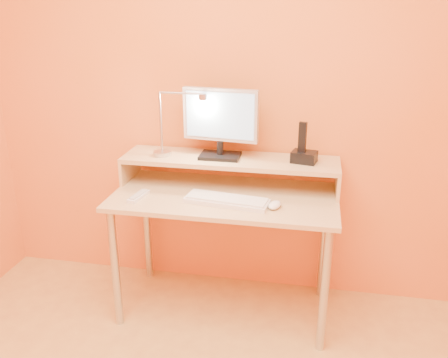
% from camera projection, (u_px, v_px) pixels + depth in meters
% --- Properties ---
extents(wall_back, '(3.00, 0.04, 2.50)m').
position_uv_depth(wall_back, '(236.00, 86.00, 2.64)').
color(wall_back, orange).
rests_on(wall_back, floor).
extents(desk_leg_fl, '(0.04, 0.04, 0.69)m').
position_uv_depth(desk_leg_fl, '(115.00, 269.00, 2.53)').
color(desk_leg_fl, '#B5B5B9').
rests_on(desk_leg_fl, floor).
extents(desk_leg_fr, '(0.04, 0.04, 0.69)m').
position_uv_depth(desk_leg_fr, '(324.00, 291.00, 2.33)').
color(desk_leg_fr, '#B5B5B9').
rests_on(desk_leg_fr, floor).
extents(desk_leg_bl, '(0.04, 0.04, 0.69)m').
position_uv_depth(desk_leg_bl, '(147.00, 228.00, 2.99)').
color(desk_leg_bl, '#B5B5B9').
rests_on(desk_leg_bl, floor).
extents(desk_leg_br, '(0.04, 0.04, 0.69)m').
position_uv_depth(desk_leg_br, '(324.00, 244.00, 2.79)').
color(desk_leg_br, '#B5B5B9').
rests_on(desk_leg_br, floor).
extents(desk_lower, '(1.20, 0.60, 0.02)m').
position_uv_depth(desk_lower, '(225.00, 197.00, 2.53)').
color(desk_lower, tan).
rests_on(desk_lower, floor).
extents(shelf_riser_left, '(0.02, 0.30, 0.14)m').
position_uv_depth(shelf_riser_left, '(130.00, 167.00, 2.75)').
color(shelf_riser_left, tan).
rests_on(shelf_riser_left, desk_lower).
extents(shelf_riser_right, '(0.02, 0.30, 0.14)m').
position_uv_depth(shelf_riser_right, '(338.00, 181.00, 2.54)').
color(shelf_riser_right, tan).
rests_on(shelf_riser_right, desk_lower).
extents(desk_shelf, '(1.20, 0.30, 0.02)m').
position_uv_depth(desk_shelf, '(230.00, 160.00, 2.61)').
color(desk_shelf, tan).
rests_on(desk_shelf, desk_lower).
extents(monitor_foot, '(0.22, 0.16, 0.02)m').
position_uv_depth(monitor_foot, '(220.00, 156.00, 2.62)').
color(monitor_foot, black).
rests_on(monitor_foot, desk_shelf).
extents(monitor_neck, '(0.04, 0.04, 0.07)m').
position_uv_depth(monitor_neck, '(220.00, 148.00, 2.60)').
color(monitor_neck, black).
rests_on(monitor_neck, monitor_foot).
extents(monitor_panel, '(0.42, 0.08, 0.29)m').
position_uv_depth(monitor_panel, '(220.00, 115.00, 2.55)').
color(monitor_panel, '#B6B6B8').
rests_on(monitor_panel, monitor_neck).
extents(monitor_back, '(0.38, 0.06, 0.24)m').
position_uv_depth(monitor_back, '(221.00, 114.00, 2.57)').
color(monitor_back, black).
rests_on(monitor_back, monitor_panel).
extents(monitor_screen, '(0.38, 0.05, 0.25)m').
position_uv_depth(monitor_screen, '(220.00, 116.00, 2.53)').
color(monitor_screen, '#88AFD3').
rests_on(monitor_screen, monitor_panel).
extents(lamp_base, '(0.10, 0.10, 0.02)m').
position_uv_depth(lamp_base, '(162.00, 153.00, 2.65)').
color(lamp_base, '#B5B5B9').
rests_on(lamp_base, desk_shelf).
extents(lamp_post, '(0.01, 0.01, 0.33)m').
position_uv_depth(lamp_post, '(161.00, 122.00, 2.59)').
color(lamp_post, '#B5B5B9').
rests_on(lamp_post, lamp_base).
extents(lamp_arm, '(0.24, 0.01, 0.01)m').
position_uv_depth(lamp_arm, '(181.00, 93.00, 2.51)').
color(lamp_arm, '#B5B5B9').
rests_on(lamp_arm, lamp_post).
extents(lamp_head, '(0.04, 0.04, 0.03)m').
position_uv_depth(lamp_head, '(203.00, 97.00, 2.49)').
color(lamp_head, '#B5B5B9').
rests_on(lamp_head, lamp_arm).
extents(lamp_bulb, '(0.03, 0.03, 0.00)m').
position_uv_depth(lamp_bulb, '(203.00, 100.00, 2.50)').
color(lamp_bulb, '#FFEAC6').
rests_on(lamp_bulb, lamp_head).
extents(phone_dock, '(0.15, 0.12, 0.06)m').
position_uv_depth(phone_dock, '(304.00, 157.00, 2.53)').
color(phone_dock, black).
rests_on(phone_dock, desk_shelf).
extents(phone_handset, '(0.04, 0.03, 0.16)m').
position_uv_depth(phone_handset, '(302.00, 137.00, 2.49)').
color(phone_handset, black).
rests_on(phone_handset, phone_dock).
extents(phone_led, '(0.01, 0.00, 0.04)m').
position_uv_depth(phone_led, '(312.00, 160.00, 2.47)').
color(phone_led, '#2C35F5').
rests_on(phone_led, phone_dock).
extents(keyboard, '(0.45, 0.20, 0.02)m').
position_uv_depth(keyboard, '(227.00, 201.00, 2.42)').
color(keyboard, silver).
rests_on(keyboard, desk_lower).
extents(mouse, '(0.08, 0.11, 0.03)m').
position_uv_depth(mouse, '(275.00, 205.00, 2.36)').
color(mouse, white).
rests_on(mouse, desk_lower).
extents(remote_control, '(0.07, 0.17, 0.02)m').
position_uv_depth(remote_control, '(139.00, 196.00, 2.48)').
color(remote_control, silver).
rests_on(remote_control, desk_lower).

